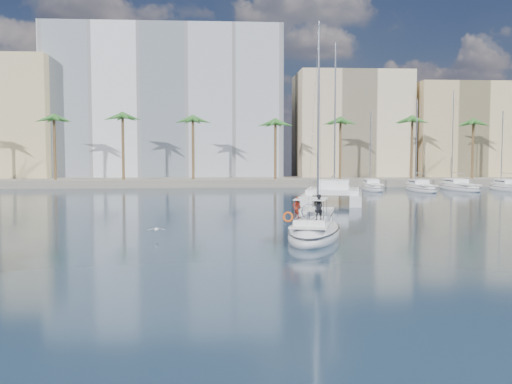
{
  "coord_description": "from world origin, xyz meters",
  "views": [
    {
      "loc": [
        -2.64,
        -34.78,
        5.56
      ],
      "look_at": [
        -0.17,
        1.5,
        3.01
      ],
      "focal_mm": 40.0,
      "sensor_mm": 36.0,
      "label": 1
    }
  ],
  "objects": [
    {
      "name": "catamaran",
      "position": [
        10.26,
        27.72,
        1.15
      ],
      "size": [
        9.01,
        13.47,
        17.94
      ],
      "rotation": [
        0.0,
        0.0,
        -0.25
      ],
      "color": "silver",
      "rests_on": "ground"
    },
    {
      "name": "seagull",
      "position": [
        -6.63,
        2.56,
        0.52
      ],
      "size": [
        1.18,
        0.51,
        0.22
      ],
      "color": "silver",
      "rests_on": "ground"
    },
    {
      "name": "quay",
      "position": [
        0.0,
        61.0,
        0.6
      ],
      "size": [
        120.0,
        14.0,
        1.2
      ],
      "primitive_type": "cube",
      "color": "gray",
      "rests_on": "ground"
    },
    {
      "name": "moored_yacht_a",
      "position": [
        20.0,
        47.0,
        0.0
      ],
      "size": [
        3.37,
        9.52,
        11.9
      ],
      "primitive_type": null,
      "rotation": [
        0.0,
        0.0,
        -0.07
      ],
      "color": "silver",
      "rests_on": "ground"
    },
    {
      "name": "palm_left",
      "position": [
        -34.0,
        57.0,
        10.28
      ],
      "size": [
        3.6,
        3.6,
        12.3
      ],
      "color": "brown",
      "rests_on": "ground"
    },
    {
      "name": "building_beige",
      "position": [
        22.0,
        70.0,
        10.0
      ],
      "size": [
        20.0,
        14.0,
        20.0
      ],
      "primitive_type": "cube",
      "color": "beige",
      "rests_on": "ground"
    },
    {
      "name": "moored_yacht_d",
      "position": [
        39.5,
        45.0,
        0.0
      ],
      "size": [
        3.52,
        9.55,
        11.9
      ],
      "primitive_type": null,
      "rotation": [
        0.0,
        0.0,
        0.09
      ],
      "color": "silver",
      "rests_on": "ground"
    },
    {
      "name": "moored_yacht_c",
      "position": [
        33.0,
        47.0,
        0.0
      ],
      "size": [
        3.98,
        12.33,
        15.54
      ],
      "primitive_type": null,
      "rotation": [
        0.0,
        0.0,
        0.03
      ],
      "color": "silver",
      "rests_on": "ground"
    },
    {
      "name": "palm_right",
      "position": [
        34.0,
        57.0,
        10.28
      ],
      "size": [
        3.6,
        3.6,
        12.3
      ],
      "color": "brown",
      "rests_on": "ground"
    },
    {
      "name": "palm_centre",
      "position": [
        0.0,
        57.0,
        10.28
      ],
      "size": [
        3.6,
        3.6,
        12.3
      ],
      "color": "brown",
      "rests_on": "ground"
    },
    {
      "name": "building_tan_right",
      "position": [
        42.0,
        68.0,
        9.0
      ],
      "size": [
        18.0,
        12.0,
        18.0
      ],
      "primitive_type": "cube",
      "color": "tan",
      "rests_on": "ground"
    },
    {
      "name": "ground",
      "position": [
        0.0,
        0.0,
        0.0
      ],
      "size": [
        160.0,
        160.0,
        0.0
      ],
      "primitive_type": "plane",
      "color": "black",
      "rests_on": "ground"
    },
    {
      "name": "moored_yacht_b",
      "position": [
        26.5,
        45.0,
        0.0
      ],
      "size": [
        3.32,
        10.83,
        13.72
      ],
      "primitive_type": null,
      "rotation": [
        0.0,
        0.0,
        -0.02
      ],
      "color": "silver",
      "rests_on": "ground"
    },
    {
      "name": "building_modern",
      "position": [
        -12.0,
        73.0,
        14.0
      ],
      "size": [
        42.0,
        16.0,
        28.0
      ],
      "primitive_type": "cube",
      "color": "silver",
      "rests_on": "ground"
    },
    {
      "name": "main_sloop",
      "position": [
        3.67,
        1.75,
        0.49
      ],
      "size": [
        5.84,
        10.64,
        15.08
      ],
      "rotation": [
        0.0,
        0.0,
        -0.27
      ],
      "color": "silver",
      "rests_on": "ground"
    }
  ]
}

